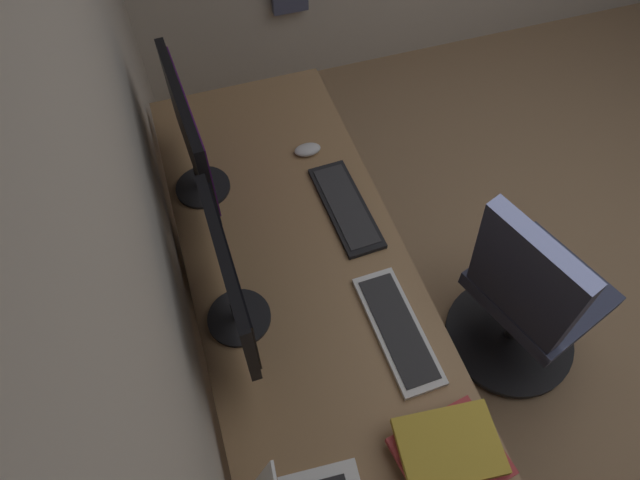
{
  "coord_description": "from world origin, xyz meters",
  "views": [
    {
      "loc": [
        -0.67,
        1.75,
        2.29
      ],
      "look_at": [
        0.22,
        1.46,
        0.95
      ],
      "focal_mm": 30.75,
      "sensor_mm": 36.0,
      "label": 1
    }
  ],
  "objects": [
    {
      "name": "floor_plane",
      "position": [
        0.0,
        0.0,
        0.0
      ],
      "size": [
        5.07,
        5.07,
        0.0
      ],
      "primitive_type": "plane",
      "color": "#9E7A56"
    },
    {
      "name": "wall_back",
      "position": [
        0.0,
        1.95,
        1.3
      ],
      "size": [
        4.82,
        0.1,
        2.6
      ],
      "primitive_type": "cube",
      "color": "beige",
      "rests_on": "ground"
    },
    {
      "name": "desk",
      "position": [
        0.22,
        1.51,
        0.67
      ],
      "size": [
        2.06,
        0.73,
        0.73
      ],
      "color": "#936D47",
      "rests_on": "ground"
    },
    {
      "name": "drawer_pedestal",
      "position": [
        0.48,
        1.54,
        0.35
      ],
      "size": [
        0.4,
        0.51,
        0.69
      ],
      "color": "#936D47",
      "rests_on": "ground"
    },
    {
      "name": "monitor_primary",
      "position": [
        0.15,
        1.75,
        0.96
      ],
      "size": [
        0.51,
        0.2,
        0.41
      ],
      "color": "black",
      "rests_on": "desk"
    },
    {
      "name": "monitor_secondary",
      "position": [
        0.72,
        1.75,
        0.99
      ],
      "size": [
        0.55,
        0.2,
        0.46
      ],
      "color": "black",
      "rests_on": "desk"
    },
    {
      "name": "keyboard_main",
      "position": [
        -0.04,
        1.29,
        0.74
      ],
      "size": [
        0.42,
        0.15,
        0.02
      ],
      "color": "silver",
      "rests_on": "desk"
    },
    {
      "name": "keyboard_spare",
      "position": [
        0.46,
        1.29,
        0.74
      ],
      "size": [
        0.42,
        0.16,
        0.02
      ],
      "color": "black",
      "rests_on": "desk"
    },
    {
      "name": "mouse_main",
      "position": [
        0.77,
        1.33,
        0.75
      ],
      "size": [
        0.06,
        0.1,
        0.03
      ],
      "primitive_type": "ellipsoid",
      "color": "silver",
      "rests_on": "desk"
    },
    {
      "name": "book_stack_near",
      "position": [
        -0.43,
        1.31,
        0.77
      ],
      "size": [
        0.27,
        0.3,
        0.08
      ],
      "color": "#3D8456",
      "rests_on": "desk"
    },
    {
      "name": "office_chair",
      "position": [
        0.03,
        0.7,
        0.46
      ],
      "size": [
        0.56,
        0.6,
        0.97
      ],
      "color": "#383D56",
      "rests_on": "ground"
    }
  ]
}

